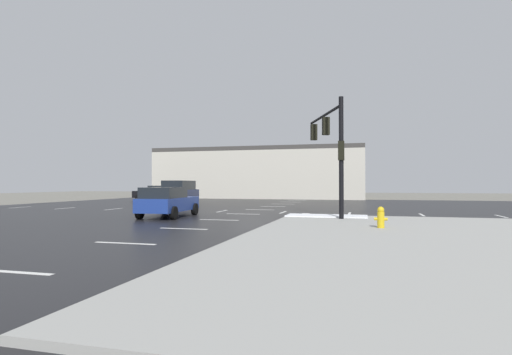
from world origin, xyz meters
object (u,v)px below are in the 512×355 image
object	(u,v)px
traffic_signal_mast	(331,140)
suv_navy	(179,192)
fire_hydrant	(381,217)
sedan_black	(158,193)
sedan_blue	(168,201)

from	to	relation	value
traffic_signal_mast	suv_navy	xyz separation A→B (m)	(-13.30, 10.00, -2.94)
fire_hydrant	suv_navy	bearing A→B (deg)	135.70
traffic_signal_mast	sedan_black	bearing A→B (deg)	27.34
traffic_signal_mast	sedan_blue	size ratio (longest dim) A/B	1.24
sedan_blue	suv_navy	bearing A→B (deg)	18.91
suv_navy	fire_hydrant	bearing A→B (deg)	40.40
fire_hydrant	sedan_blue	xyz separation A→B (m)	(-10.63, 3.66, 0.32)
sedan_blue	sedan_black	world-z (taller)	same
traffic_signal_mast	sedan_black	xyz separation A→B (m)	(-19.03, 16.85, -3.17)
fire_hydrant	suv_navy	xyz separation A→B (m)	(-15.51, 15.14, 0.55)
suv_navy	sedan_black	distance (m)	8.93
traffic_signal_mast	sedan_black	world-z (taller)	traffic_signal_mast
fire_hydrant	sedan_black	distance (m)	30.58
sedan_blue	fire_hydrant	bearing A→B (deg)	-113.16
fire_hydrant	sedan_black	bearing A→B (deg)	134.00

